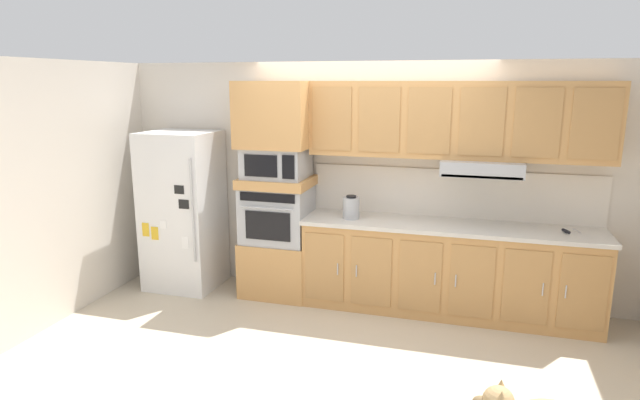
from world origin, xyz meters
name	(u,v)px	position (x,y,z in m)	size (l,w,h in m)	color
ground_plane	(345,332)	(0.00, 0.00, 0.00)	(9.60, 9.60, 0.00)	beige
back_kitchen_wall	(370,180)	(0.00, 1.11, 1.25)	(6.20, 0.12, 2.50)	beige
side_panel_left	(81,185)	(-2.80, 0.00, 1.25)	(0.12, 7.10, 2.50)	beige
refrigerator	(183,210)	(-2.04, 0.68, 0.88)	(0.76, 0.73, 1.76)	white
oven_base_cabinet	(279,267)	(-0.93, 0.75, 0.30)	(0.74, 0.62, 0.60)	tan
built_in_oven	(278,214)	(-0.93, 0.75, 0.90)	(0.70, 0.62, 0.60)	#A8AAAF
appliance_mid_shelf	(277,182)	(-0.93, 0.75, 1.25)	(0.74, 0.62, 0.10)	tan
microwave	(277,162)	(-0.93, 0.75, 1.46)	(0.64, 0.54, 0.32)	#A8AAAF
appliance_upper_cabinet	(276,114)	(-0.93, 0.75, 1.96)	(0.74, 0.62, 0.68)	tan
lower_cabinet_run	(447,270)	(0.87, 0.75, 0.44)	(2.87, 0.63, 0.88)	tan
countertop_slab	(449,226)	(0.87, 0.75, 0.90)	(2.91, 0.64, 0.04)	beige
backsplash_panel	(452,194)	(0.87, 1.04, 1.17)	(2.91, 0.02, 0.50)	silver
upper_cabinet_with_hood	(457,123)	(0.89, 0.87, 1.90)	(2.87, 0.48, 0.88)	tan
screwdriver	(567,231)	(1.94, 0.75, 0.93)	(0.16, 0.15, 0.03)	black
electric_kettle	(351,208)	(-0.11, 0.70, 1.03)	(0.17, 0.17, 0.24)	#A8AAAF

